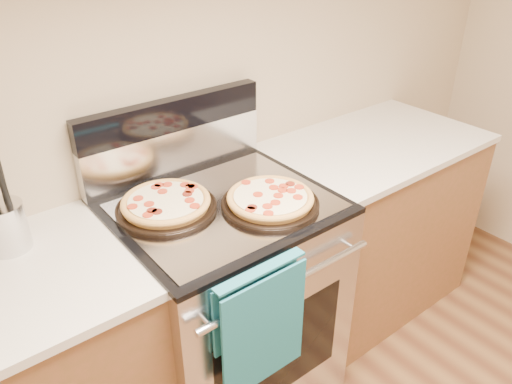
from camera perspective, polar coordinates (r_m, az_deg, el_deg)
wall_back at (r=1.89m, az=-10.70°, el=14.43°), size 4.00×0.00×4.00m
range_body at (r=2.06m, az=-3.53°, el=-12.55°), size 0.76×0.68×0.90m
oven_window at (r=1.87m, az=2.68°, el=-18.00°), size 0.56×0.01×0.40m
cooktop at (r=1.78m, az=-3.98°, el=-1.53°), size 0.76×0.68×0.02m
backsplash_lower at (r=1.97m, az=-9.23°, el=4.66°), size 0.76×0.06×0.18m
backsplash_upper at (r=1.91m, az=-9.59°, el=8.73°), size 0.76×0.06×0.12m
oven_handle at (r=1.61m, az=3.91°, el=-10.38°), size 0.70×0.03×0.03m
dish_towel at (r=1.61m, az=0.49°, el=-14.82°), size 0.32×0.05×0.42m
foil_sheet at (r=1.75m, az=-3.44°, el=-1.57°), size 0.70×0.55×0.01m
cabinet_right at (r=2.57m, az=12.39°, el=-3.90°), size 1.00×0.62×0.88m
countertop_right at (r=2.35m, az=13.57°, el=5.37°), size 1.02×0.64×0.03m
pepperoni_pizza_back at (r=1.74m, az=-10.23°, el=-1.37°), size 0.39×0.39×0.05m
pepperoni_pizza_front at (r=1.73m, az=1.64°, el=-0.94°), size 0.37×0.37×0.05m
utensil_crock at (r=1.70m, az=-26.65°, el=-3.60°), size 0.13×0.13×0.16m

